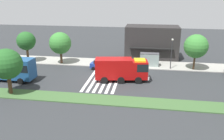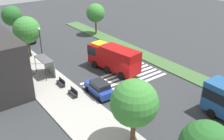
{
  "view_description": "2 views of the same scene",
  "coord_description": "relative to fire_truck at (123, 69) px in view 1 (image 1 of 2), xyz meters",
  "views": [
    {
      "loc": [
        8.11,
        -35.0,
        13.48
      ],
      "look_at": [
        2.53,
        0.86,
        1.35
      ],
      "focal_mm": 37.37,
      "sensor_mm": 36.0,
      "label": 1
    },
    {
      "loc": [
        -22.15,
        19.88,
        16.28
      ],
      "look_at": [
        2.33,
        1.36,
        1.3
      ],
      "focal_mm": 41.07,
      "sensor_mm": 36.0,
      "label": 2
    }
  ],
  "objects": [
    {
      "name": "median_strip",
      "position": [
        -4.4,
        -7.49,
        -1.99
      ],
      "size": [
        60.0,
        3.0,
        0.14
      ],
      "primitive_type": "cube",
      "color": "#3D6033",
      "rests_on": "ground_plane"
    },
    {
      "name": "sidewalk_tree_west",
      "position": [
        -20.04,
        7.5,
        2.28
      ],
      "size": [
        3.67,
        3.67,
        6.06
      ],
      "color": "#513823",
      "rests_on": "sidewalk"
    },
    {
      "name": "bench_near_shelter",
      "position": [
        0.18,
        8.06,
        -1.47
      ],
      "size": [
        1.6,
        0.5,
        0.9
      ],
      "color": "black",
      "rests_on": "sidewalk"
    },
    {
      "name": "street_lamp",
      "position": [
        8.03,
        7.1,
        1.42
      ],
      "size": [
        0.36,
        0.36,
        5.58
      ],
      "color": "#2D2D30",
      "rests_on": "sidewalk"
    },
    {
      "name": "crosswalk",
      "position": [
        -3.12,
        0.26,
        -2.05
      ],
      "size": [
        4.95,
        11.24,
        0.01
      ],
      "color": "silver",
      "rests_on": "ground_plane"
    },
    {
      "name": "bus_stop_shelter",
      "position": [
        4.18,
        8.07,
        -0.17
      ],
      "size": [
        3.5,
        1.4,
        2.46
      ],
      "color": "#4C4C51",
      "rests_on": "sidewalk"
    },
    {
      "name": "storefront_building",
      "position": [
        4.53,
        14.67,
        1.36
      ],
      "size": [
        11.0,
        6.3,
        6.84
      ],
      "color": "#282626",
      "rests_on": "ground_plane"
    },
    {
      "name": "fire_truck",
      "position": [
        0.0,
        0.0,
        0.0
      ],
      "size": [
        8.66,
        3.8,
        3.67
      ],
      "rotation": [
        0.0,
        0.0,
        0.15
      ],
      "color": "#A50C0C",
      "rests_on": "ground_plane"
    },
    {
      "name": "transit_bus",
      "position": [
        -18.83,
        -2.55,
        0.12
      ],
      "size": [
        10.15,
        3.06,
        3.69
      ],
      "rotation": [
        0.0,
        0.0,
        3.12
      ],
      "color": "navy",
      "rests_on": "ground_plane"
    },
    {
      "name": "sidewalk_tree_center",
      "position": [
        -13.0,
        7.5,
        2.08
      ],
      "size": [
        4.22,
        4.22,
        6.13
      ],
      "color": "#513823",
      "rests_on": "sidewalk"
    },
    {
      "name": "sidewalk",
      "position": [
        -4.4,
        9.21,
        -1.99
      ],
      "size": [
        60.0,
        5.42,
        0.14
      ],
      "primitive_type": "cube",
      "color": "#9E9B93",
      "rests_on": "ground_plane"
    },
    {
      "name": "bench_west_of_shelter",
      "position": [
        -2.95,
        8.06,
        -1.47
      ],
      "size": [
        1.6,
        0.5,
        0.9
      ],
      "color": "black",
      "rests_on": "sidewalk"
    },
    {
      "name": "parked_car_mid",
      "position": [
        -4.41,
        5.3,
        -1.15
      ],
      "size": [
        4.36,
        2.21,
        1.76
      ],
      "rotation": [
        0.0,
        0.0,
        -0.06
      ],
      "color": "navy",
      "rests_on": "ground_plane"
    },
    {
      "name": "sidewalk_tree_east",
      "position": [
        12.2,
        7.5,
        2.34
      ],
      "size": [
        4.23,
        4.23,
        6.39
      ],
      "color": "#513823",
      "rests_on": "sidewalk"
    },
    {
      "name": "median_tree_far_west",
      "position": [
        -14.8,
        -7.49,
        2.28
      ],
      "size": [
        4.15,
        4.15,
        6.3
      ],
      "color": "#47301E",
      "rests_on": "median_strip"
    },
    {
      "name": "ground_plane",
      "position": [
        -4.4,
        0.26,
        -2.06
      ],
      "size": [
        120.0,
        120.0,
        0.0
      ],
      "primitive_type": "plane",
      "color": "#2D3033"
    }
  ]
}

